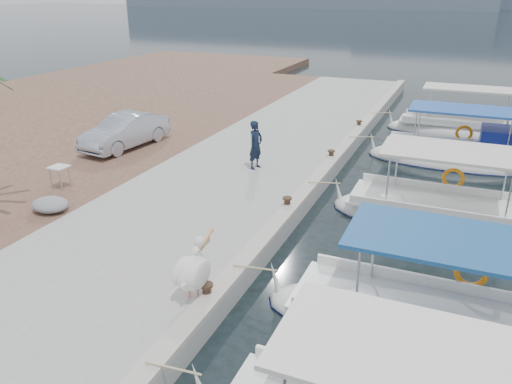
# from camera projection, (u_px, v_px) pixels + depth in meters

# --- Properties ---
(ground) EXTENTS (400.00, 400.00, 0.00)m
(ground) POSITION_uv_depth(u_px,v_px,m) (280.00, 247.00, 13.45)
(ground) COLOR black
(ground) RESTS_ON ground
(concrete_quay) EXTENTS (6.00, 40.00, 0.50)m
(concrete_quay) POSITION_uv_depth(u_px,v_px,m) (251.00, 168.00, 18.70)
(concrete_quay) COLOR gray
(concrete_quay) RESTS_ON ground
(quay_curb) EXTENTS (0.44, 40.00, 0.12)m
(quay_curb) POSITION_uv_depth(u_px,v_px,m) (324.00, 170.00, 17.58)
(quay_curb) COLOR #B0A89C
(quay_curb) RESTS_ON concrete_quay
(cobblestone_strip) EXTENTS (4.00, 40.00, 0.50)m
(cobblestone_strip) POSITION_uv_depth(u_px,v_px,m) (140.00, 152.00, 20.49)
(cobblestone_strip) COLOR brown
(cobblestone_strip) RESTS_ON ground
(fishing_caique_b) EXTENTS (7.56, 2.29, 2.83)m
(fishing_caique_b) POSITION_uv_depth(u_px,v_px,m) (447.00, 335.00, 9.85)
(fishing_caique_b) COLOR silver
(fishing_caique_b) RESTS_ON ground
(fishing_caique_c) EXTENTS (6.31, 2.48, 2.83)m
(fishing_caique_c) POSITION_uv_depth(u_px,v_px,m) (436.00, 217.00, 14.97)
(fishing_caique_c) COLOR silver
(fishing_caique_c) RESTS_ON ground
(fishing_caique_d) EXTENTS (6.61, 2.25, 2.83)m
(fishing_caique_d) POSITION_uv_depth(u_px,v_px,m) (455.00, 159.00, 19.85)
(fishing_caique_d) COLOR silver
(fishing_caique_d) RESTS_ON ground
(fishing_caique_e) EXTENTS (6.88, 2.05, 2.83)m
(fishing_caique_e) POSITION_uv_depth(u_px,v_px,m) (460.00, 132.00, 23.94)
(fishing_caique_e) COLOR silver
(fishing_caique_e) RESTS_ON ground
(mooring_bollards) EXTENTS (0.28, 20.28, 0.33)m
(mooring_bollards) POSITION_uv_depth(u_px,v_px,m) (287.00, 202.00, 14.59)
(mooring_bollards) COLOR black
(mooring_bollards) RESTS_ON concrete_quay
(pelican) EXTENTS (0.61, 1.56, 1.21)m
(pelican) POSITION_uv_depth(u_px,v_px,m) (193.00, 271.00, 10.18)
(pelican) COLOR tan
(pelican) RESTS_ON concrete_quay
(fisherman) EXTENTS (0.55, 0.71, 1.73)m
(fisherman) POSITION_uv_depth(u_px,v_px,m) (256.00, 145.00, 17.60)
(fisherman) COLOR black
(fisherman) RESTS_ON concrete_quay
(parked_car) EXTENTS (1.87, 4.15, 1.32)m
(parked_car) POSITION_uv_depth(u_px,v_px,m) (125.00, 131.00, 20.08)
(parked_car) COLOR #A4ACBB
(parked_car) RESTS_ON cobblestone_strip
(tarp_bundle) EXTENTS (1.10, 0.90, 0.40)m
(tarp_bundle) POSITION_uv_depth(u_px,v_px,m) (50.00, 205.00, 14.38)
(tarp_bundle) COLOR gray
(tarp_bundle) RESTS_ON cobblestone_strip
(folding_table) EXTENTS (0.55, 0.55, 0.73)m
(folding_table) POSITION_uv_depth(u_px,v_px,m) (60.00, 173.00, 15.94)
(folding_table) COLOR silver
(folding_table) RESTS_ON cobblestone_strip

